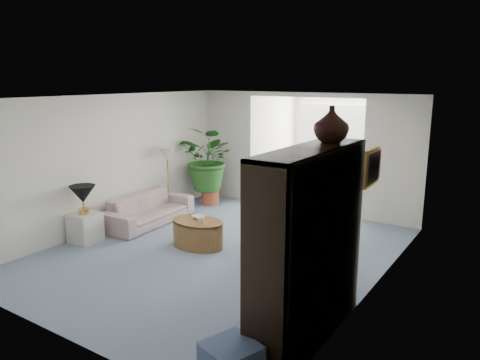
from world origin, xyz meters
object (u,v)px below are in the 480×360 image
Objects in this scene: end_table at (85,228)px; coffee_cup at (201,221)px; cabinet_urn at (331,124)px; plant_pot at (210,197)px; sunroom_table at (331,182)px; floor_lamp at (167,154)px; coffee_table at (198,233)px; side_table_dark at (334,230)px; coffee_bowl at (199,217)px; wingback_chair at (289,222)px; sunroom_chair_blue at (350,187)px; framed_picture at (373,167)px; sunroom_chair_maroon at (290,181)px; table_lamp at (83,194)px; sofa at (149,209)px; entertainment_cabinet at (308,245)px.

coffee_cup is (1.92, 0.80, 0.25)m from end_table.
cabinet_urn is 5.67m from plant_pot.
cabinet_urn is at bearing -37.87° from plant_pot.
end_table is 0.91× the size of sunroom_table.
end_table is 1.39× the size of floor_lamp.
end_table is at bearing -89.71° from floor_lamp.
coffee_table is 0.33m from coffee_cup.
side_table_dark is at bearing -16.88° from plant_pot.
coffee_table is 3.55m from cabinet_urn.
coffee_bowl is at bearing -96.06° from sunroom_table.
wingback_chair is 3.06m from sunroom_chair_blue.
sunroom_chair_maroon is at bearing 128.31° from framed_picture.
end_table is at bearing 179.00° from cabinet_urn.
framed_picture is 1.24× the size of cabinet_urn.
framed_picture is 4.65m from sunroom_chair_blue.
wingback_chair is 3.00m from plant_pot.
sunroom_chair_maroon is at bearing -103.90° from wingback_chair.
sunroom_chair_maroon is (1.47, 4.88, -0.51)m from table_lamp.
side_table_dark is 1.51× the size of cabinet_urn.
cabinet_urn reaches higher than sofa.
table_lamp reaches higher than sunroom_chair_blue.
coffee_table is at bearing 26.90° from table_lamp.
cabinet_urn is (2.56, -0.88, 1.79)m from coffee_cup.
sunroom_chair_maroon is at bearing 96.41° from coffee_cup.
framed_picture is at bearing -0.55° from coffee_cup.
sunroom_chair_maroon is at bearing 56.89° from plant_pot.
sunroom_chair_blue reaches higher than side_table_dark.
framed_picture is at bearing -165.59° from sunroom_chair_blue.
end_table is at bearing 90.00° from table_lamp.
coffee_bowl is at bearing -150.57° from side_table_dark.
coffee_cup is 4.11m from sunroom_chair_maroon.
cabinet_urn reaches higher than plant_pot.
sofa is 3.22× the size of side_table_dark.
coffee_table is at bearing -57.34° from plant_pot.
coffee_bowl is 0.51× the size of cabinet_urn.
coffee_table is at bearing 177.53° from framed_picture.
side_table_dark reaches higher than coffee_table.
coffee_table is 1.55m from wingback_chair.
coffee_bowl is 0.10× the size of entertainment_cabinet.
floor_lamp is at bearing 123.92° from sunroom_chair_blue.
sunroom_table is at bearing 68.53° from end_table.
cabinet_urn is (4.48, -0.08, 1.45)m from table_lamp.
sofa is at bearing 162.31° from coffee_cup.
sunroom_table is (2.23, 3.48, -0.97)m from floor_lamp.
coffee_bowl is 4.66m from sunroom_table.
floor_lamp is at bearing -122.60° from sunroom_table.
sunroom_table reaches higher than plant_pot.
entertainment_cabinet is at bearing 20.30° from sunroom_chair_maroon.
wingback_chair is at bearing 36.67° from coffee_table.
table_lamp is 3.24m from plant_pot.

